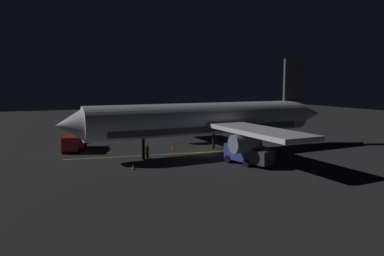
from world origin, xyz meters
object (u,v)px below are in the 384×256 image
at_px(traffic_cone_near_left, 133,167).
at_px(traffic_cone_under_wing, 173,148).
at_px(airliner, 210,120).
at_px(baggage_truck, 76,142).
at_px(catering_truck, 247,154).
at_px(ground_crew_worker, 147,152).
at_px(traffic_cone_near_right, 185,157).

bearing_deg(traffic_cone_near_left, traffic_cone_under_wing, -41.51).
distance_m(airliner, traffic_cone_under_wing, 6.88).
height_order(baggage_truck, traffic_cone_under_wing, baggage_truck).
distance_m(catering_truck, ground_crew_worker, 12.19).
height_order(airliner, traffic_cone_near_left, airliner).
height_order(traffic_cone_near_left, traffic_cone_under_wing, same).
xyz_separation_m(traffic_cone_near_right, traffic_cone_under_wing, (6.31, -0.80, 0.00)).
xyz_separation_m(baggage_truck, catering_truck, (-16.49, -17.26, 0.00)).
relative_size(airliner, ground_crew_worker, 22.26).
bearing_deg(traffic_cone_under_wing, airliner, -134.93).
xyz_separation_m(baggage_truck, traffic_cone_near_right, (-11.21, -11.70, -0.93)).
xyz_separation_m(catering_truck, traffic_cone_under_wing, (11.58, 4.76, -0.93)).
relative_size(baggage_truck, traffic_cone_near_right, 12.32).
xyz_separation_m(catering_truck, traffic_cone_near_left, (2.80, 12.54, -0.93)).
height_order(baggage_truck, ground_crew_worker, baggage_truck).
distance_m(baggage_truck, traffic_cone_near_right, 16.23).
bearing_deg(traffic_cone_near_left, catering_truck, -102.57).
distance_m(baggage_truck, catering_truck, 23.87).
bearing_deg(ground_crew_worker, baggage_truck, 40.41).
bearing_deg(baggage_truck, traffic_cone_under_wing, -111.42).
xyz_separation_m(airliner, traffic_cone_under_wing, (3.84, 3.84, -4.22)).
bearing_deg(baggage_truck, airliner, -118.13).
distance_m(ground_crew_worker, traffic_cone_under_wing, 6.37).
height_order(baggage_truck, traffic_cone_near_right, baggage_truck).
relative_size(baggage_truck, traffic_cone_under_wing, 12.32).
xyz_separation_m(ground_crew_worker, traffic_cone_near_right, (-2.22, -4.05, -0.64)).
height_order(ground_crew_worker, traffic_cone_under_wing, ground_crew_worker).
relative_size(catering_truck, traffic_cone_under_wing, 11.14).
height_order(traffic_cone_near_right, traffic_cone_under_wing, same).
bearing_deg(traffic_cone_near_left, baggage_truck, 19.02).
distance_m(catering_truck, traffic_cone_under_wing, 12.56).
bearing_deg(catering_truck, traffic_cone_near_left, 77.43).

